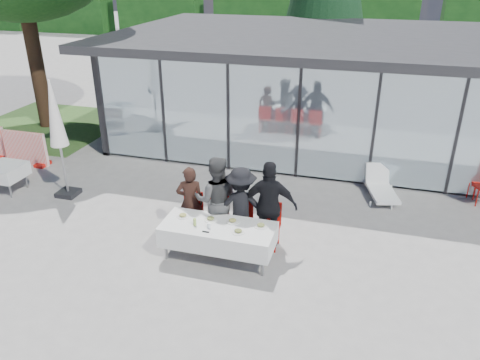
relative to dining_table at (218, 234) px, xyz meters
The scene contains 25 objects.
ground 0.62m from the dining_table, 128.99° to the left, with size 90.00×90.00×0.00m, color gray.
pavilion 8.74m from the dining_table, 77.82° to the left, with size 14.80×8.80×3.44m.
treeline 28.37m from the dining_table, 94.44° to the left, with size 62.50×2.00×4.40m.
dining_table is the anchor object (origin of this frame).
diner_a 1.12m from the dining_table, 141.56° to the left, with size 0.59×0.59×1.62m, color #311C16.
diner_chair_a 1.13m from the dining_table, 138.57° to the left, with size 0.44×0.44×0.97m.
diner_b 0.83m from the dining_table, 111.19° to the left, with size 0.93×0.93×1.91m, color #4E4E4E.
diner_chair_b 0.79m from the dining_table, 109.22° to the left, with size 0.44×0.44×0.97m.
diner_c 0.80m from the dining_table, 67.69° to the left, with size 1.12×1.12×1.73m, color black.
diner_chair_c 0.80m from the dining_table, 69.75° to the left, with size 0.44×0.44×0.97m.
diner_d 1.19m from the dining_table, 37.37° to the left, with size 1.13×1.13×1.93m, color black.
diner_chair_d 1.16m from the dining_table, 40.34° to the left, with size 0.44×0.44×0.97m.
plate_a 0.84m from the dining_table, behind, with size 0.26×0.26×0.07m.
plate_b 0.35m from the dining_table, 143.27° to the left, with size 0.26×0.26×0.07m.
plate_c 0.39m from the dining_table, 40.29° to the left, with size 0.26×0.26×0.07m.
plate_d 0.88m from the dining_table, 12.52° to the left, with size 0.26×0.26×0.07m.
plate_extra 0.54m from the dining_table, 17.80° to the right, with size 0.26×0.26×0.07m.
juice_bottle 0.54m from the dining_table, 163.73° to the right, with size 0.06×0.06×0.15m, color #8EAC47.
drinking_glasses 0.33m from the dining_table, 135.66° to the right, with size 0.07×0.07×0.10m.
folded_eyeglasses 0.41m from the dining_table, 115.28° to the right, with size 0.14×0.03×0.01m, color black.
spare_table_left 6.38m from the dining_table, 167.66° to the left, with size 0.86×0.86×0.74m.
spare_chair_a 7.02m from the dining_table, 39.95° to the left, with size 0.60×0.60×0.97m.
market_umbrella 5.08m from the dining_table, 161.11° to the left, with size 0.50×0.50×3.00m.
lounger 4.91m from the dining_table, 50.69° to the left, with size 0.94×1.45×0.72m.
grass_patch 10.71m from the dining_table, 144.34° to the left, with size 5.00×5.00×0.02m, color #385926.
Camera 1 is at (2.81, -7.77, 5.48)m, focal length 35.00 mm.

